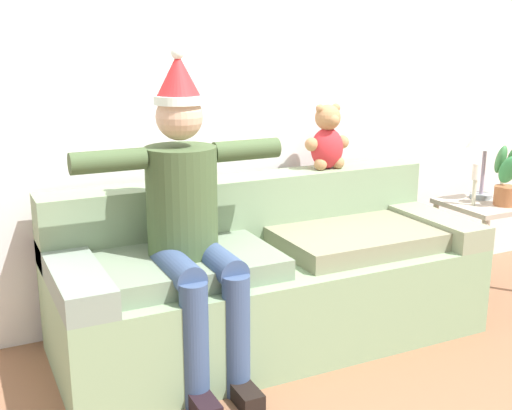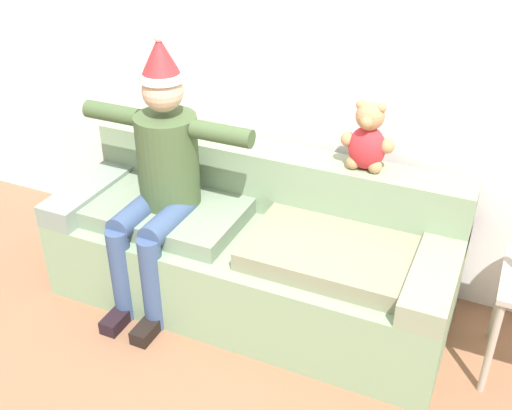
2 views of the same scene
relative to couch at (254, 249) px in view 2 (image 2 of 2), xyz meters
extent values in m
cube|color=silver|center=(0.00, 0.53, 1.01)|extent=(7.00, 0.10, 2.70)
cube|color=gray|center=(0.00, -0.04, -0.10)|extent=(2.25, 0.88, 0.48)
cube|color=gray|center=(0.00, 0.28, 0.32)|extent=(2.25, 0.24, 0.37)
cube|color=gray|center=(-1.02, -0.04, 0.20)|extent=(0.22, 0.88, 0.13)
cube|color=gray|center=(1.02, -0.04, 0.20)|extent=(0.22, 0.88, 0.13)
cube|color=gray|center=(-0.51, -0.09, 0.19)|extent=(0.90, 0.62, 0.10)
cube|color=gray|center=(0.51, -0.09, 0.19)|extent=(0.90, 0.62, 0.10)
cylinder|color=#415532|center=(-0.49, -0.06, 0.50)|extent=(0.34, 0.34, 0.52)
sphere|color=#D1A688|center=(-0.49, -0.06, 0.90)|extent=(0.22, 0.22, 0.22)
cylinder|color=white|center=(-0.49, -0.06, 0.98)|extent=(0.23, 0.23, 0.04)
cone|color=red|center=(-0.49, -0.06, 1.09)|extent=(0.21, 0.21, 0.20)
sphere|color=white|center=(-0.49, -0.06, 1.19)|extent=(0.06, 0.06, 0.06)
cylinder|color=#384D74|center=(-0.59, -0.26, 0.24)|extent=(0.14, 0.40, 0.14)
cylinder|color=#384D74|center=(-0.59, -0.46, -0.05)|extent=(0.13, 0.13, 0.58)
cube|color=black|center=(-0.59, -0.54, -0.30)|extent=(0.10, 0.24, 0.08)
cylinder|color=#384D74|center=(-0.39, -0.26, 0.24)|extent=(0.14, 0.40, 0.14)
cylinder|color=#384D74|center=(-0.39, -0.46, -0.05)|extent=(0.13, 0.13, 0.58)
cube|color=black|center=(-0.39, -0.54, -0.30)|extent=(0.10, 0.24, 0.08)
cylinder|color=#415532|center=(-0.83, -0.06, 0.72)|extent=(0.34, 0.10, 0.10)
cylinder|color=#415532|center=(-0.15, -0.06, 0.72)|extent=(0.34, 0.10, 0.10)
ellipsoid|color=red|center=(0.53, 0.28, 0.63)|extent=(0.20, 0.16, 0.24)
sphere|color=#B57E53|center=(0.53, 0.28, 0.81)|extent=(0.15, 0.15, 0.15)
sphere|color=#B57E53|center=(0.53, 0.22, 0.80)|extent=(0.07, 0.07, 0.07)
sphere|color=#B57E53|center=(0.48, 0.28, 0.86)|extent=(0.05, 0.05, 0.05)
sphere|color=#B57E53|center=(0.58, 0.28, 0.86)|extent=(0.05, 0.05, 0.05)
sphere|color=#B57E53|center=(0.43, 0.28, 0.66)|extent=(0.08, 0.08, 0.08)
sphere|color=#B57E53|center=(0.47, 0.25, 0.54)|extent=(0.08, 0.08, 0.08)
sphere|color=#B57E53|center=(0.64, 0.28, 0.66)|extent=(0.08, 0.08, 0.08)
sphere|color=#B57E53|center=(0.59, 0.25, 0.54)|extent=(0.08, 0.08, 0.08)
cylinder|color=#AB9E90|center=(1.34, -0.21, -0.06)|extent=(0.04, 0.04, 0.56)
cylinder|color=#AB9E90|center=(1.34, 0.21, -0.06)|extent=(0.04, 0.04, 0.56)
camera|label=1|loc=(-1.47, -2.88, 1.25)|focal=44.96mm
camera|label=2|loc=(1.20, -2.63, 2.01)|focal=42.91mm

